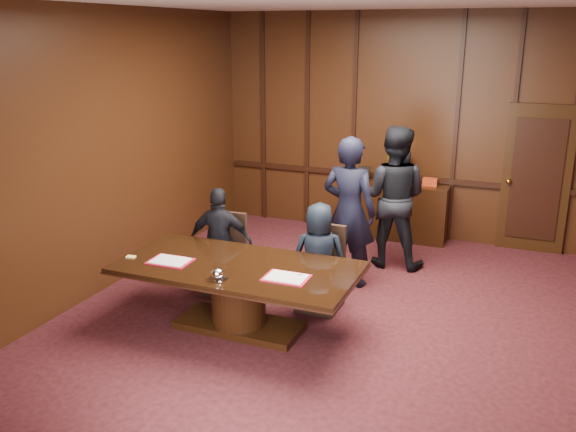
% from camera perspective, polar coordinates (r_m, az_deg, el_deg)
% --- Properties ---
extents(room, '(7.00, 7.04, 3.50)m').
position_cam_1_polar(room, '(6.57, 5.17, 3.97)').
color(room, black).
rests_on(room, ground).
extents(sideboard, '(1.60, 0.45, 1.54)m').
position_cam_1_polar(sideboard, '(9.83, 10.09, 0.69)').
color(sideboard, black).
rests_on(sideboard, ground).
extents(conference_table, '(2.62, 1.32, 0.76)m').
position_cam_1_polar(conference_table, '(6.74, -4.68, -6.56)').
color(conference_table, black).
rests_on(conference_table, ground).
extents(folder_left, '(0.47, 0.35, 0.02)m').
position_cam_1_polar(folder_left, '(6.83, -10.95, -4.15)').
color(folder_left, '#B7102B').
rests_on(folder_left, conference_table).
extents(folder_right, '(0.47, 0.34, 0.02)m').
position_cam_1_polar(folder_right, '(6.27, -0.15, -5.79)').
color(folder_right, '#B7102B').
rests_on(folder_right, conference_table).
extents(inkstand, '(0.20, 0.14, 0.12)m').
position_cam_1_polar(inkstand, '(6.25, -6.62, -5.50)').
color(inkstand, white).
rests_on(inkstand, conference_table).
extents(notepad, '(0.11, 0.08, 0.01)m').
position_cam_1_polar(notepad, '(7.05, -14.50, -3.72)').
color(notepad, '#FFDE7C').
rests_on(notepad, conference_table).
extents(chair_left, '(0.51, 0.51, 0.99)m').
position_cam_1_polar(chair_left, '(7.82, -6.00, -4.91)').
color(chair_left, black).
rests_on(chair_left, ground).
extents(chair_right, '(0.48, 0.48, 0.99)m').
position_cam_1_polar(chair_right, '(7.33, 3.07, -6.37)').
color(chair_right, black).
rests_on(chair_right, ground).
extents(signatory_left, '(0.86, 0.53, 1.36)m').
position_cam_1_polar(signatory_left, '(7.62, -6.35, -2.39)').
color(signatory_left, black).
rests_on(signatory_left, ground).
extents(signatory_right, '(0.74, 0.60, 1.31)m').
position_cam_1_polar(signatory_right, '(7.12, 2.90, -3.92)').
color(signatory_right, black).
rests_on(signatory_right, ground).
extents(witness_left, '(0.75, 0.53, 1.95)m').
position_cam_1_polar(witness_left, '(7.81, 5.73, 0.39)').
color(witness_left, black).
rests_on(witness_left, ground).
extents(witness_right, '(0.98, 0.77, 1.98)m').
position_cam_1_polar(witness_right, '(8.54, 9.79, 1.76)').
color(witness_right, black).
rests_on(witness_right, ground).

